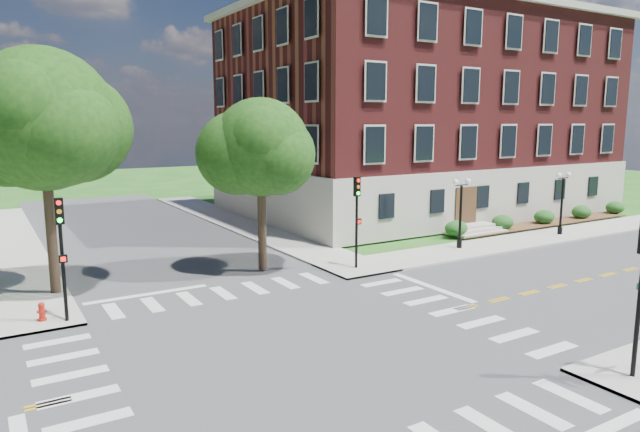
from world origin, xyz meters
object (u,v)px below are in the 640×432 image
fire_hydrant (42,312)px  twin_lamp_west (461,209)px  traffic_signal_nw (61,243)px  traffic_signal_ne (357,210)px  twin_lamp_east (562,199)px

fire_hydrant → twin_lamp_west: bearing=2.6°
traffic_signal_nw → twin_lamp_west: (22.32, 1.54, -0.66)m
traffic_signal_ne → twin_lamp_west: size_ratio=1.13×
traffic_signal_nw → fire_hydrant: (-0.82, 0.49, -2.72)m
twin_lamp_west → traffic_signal_ne: bearing=-175.1°
twin_lamp_west → fire_hydrant: 23.26m
traffic_signal_ne → twin_lamp_west: bearing=4.9°
traffic_signal_ne → traffic_signal_nw: 14.23m
traffic_signal_ne → fire_hydrant: bearing=-178.6°
twin_lamp_west → twin_lamp_east: (8.96, -0.46, 0.00)m
traffic_signal_ne → fire_hydrant: (-15.03, -0.35, -2.72)m
traffic_signal_nw → fire_hydrant: bearing=149.0°
traffic_signal_ne → fire_hydrant: size_ratio=6.40×
twin_lamp_west → twin_lamp_east: 8.97m
traffic_signal_nw → twin_lamp_west: size_ratio=1.13×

